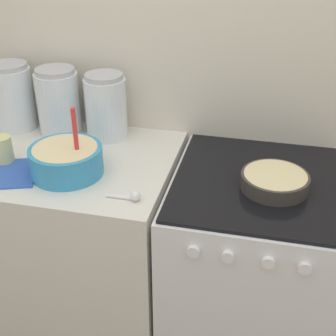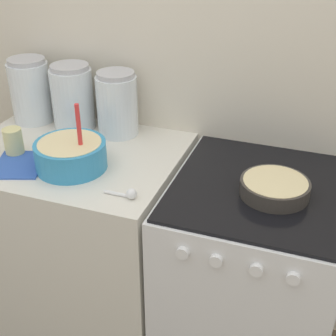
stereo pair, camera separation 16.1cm
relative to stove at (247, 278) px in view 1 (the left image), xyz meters
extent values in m
cube|color=beige|center=(-0.32, 0.35, 0.74)|extent=(4.70, 0.05, 2.40)
cube|color=silver|center=(-0.74, 0.00, 0.00)|extent=(0.85, 0.66, 0.92)
cube|color=silver|center=(0.00, 0.00, -0.01)|extent=(0.60, 0.66, 0.91)
cube|color=black|center=(0.00, 0.00, 0.45)|extent=(0.58, 0.63, 0.01)
cylinder|color=white|center=(-0.17, -0.34, 0.38)|extent=(0.04, 0.02, 0.04)
cylinder|color=white|center=(-0.06, -0.34, 0.38)|extent=(0.04, 0.02, 0.04)
cylinder|color=white|center=(0.06, -0.34, 0.38)|extent=(0.04, 0.02, 0.04)
cylinder|color=white|center=(0.17, -0.34, 0.38)|extent=(0.04, 0.02, 0.04)
cylinder|color=#338CBF|center=(-0.67, -0.11, 0.51)|extent=(0.26, 0.26, 0.10)
cylinder|color=beige|center=(-0.67, -0.11, 0.53)|extent=(0.23, 0.23, 0.06)
cylinder|color=red|center=(-0.63, -0.11, 0.60)|extent=(0.02, 0.02, 0.24)
cylinder|color=#38332D|center=(0.06, -0.04, 0.49)|extent=(0.23, 0.23, 0.05)
cylinder|color=beige|center=(0.06, -0.04, 0.49)|extent=(0.21, 0.21, 0.05)
cylinder|color=silver|center=(-1.05, 0.22, 0.59)|extent=(0.18, 0.18, 0.26)
cylinder|color=tan|center=(-1.05, 0.22, 0.54)|extent=(0.15, 0.15, 0.16)
cylinder|color=#B2B2B7|center=(-1.05, 0.22, 0.73)|extent=(0.16, 0.16, 0.02)
cylinder|color=silver|center=(-0.84, 0.22, 0.59)|extent=(0.18, 0.18, 0.25)
cylinder|color=olive|center=(-0.84, 0.22, 0.54)|extent=(0.16, 0.16, 0.15)
cylinder|color=#B2B2B7|center=(-0.84, 0.22, 0.72)|extent=(0.16, 0.16, 0.02)
cylinder|color=silver|center=(-0.63, 0.22, 0.58)|extent=(0.17, 0.17, 0.25)
cylinder|color=red|center=(-0.63, 0.22, 0.53)|extent=(0.15, 0.15, 0.15)
cylinder|color=#B2B2B7|center=(-0.63, 0.22, 0.72)|extent=(0.15, 0.15, 0.02)
cylinder|color=beige|center=(-0.93, -0.08, 0.51)|extent=(0.07, 0.07, 0.10)
cube|color=#3359B2|center=(-0.86, -0.16, 0.46)|extent=(0.23, 0.26, 0.01)
cylinder|color=white|center=(-0.44, -0.22, 0.47)|extent=(0.09, 0.01, 0.01)
sphere|color=white|center=(-0.38, -0.22, 0.48)|extent=(0.04, 0.04, 0.04)
camera|label=1|loc=(0.01, -1.44, 1.31)|focal=50.00mm
camera|label=2|loc=(0.17, -1.40, 1.31)|focal=50.00mm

